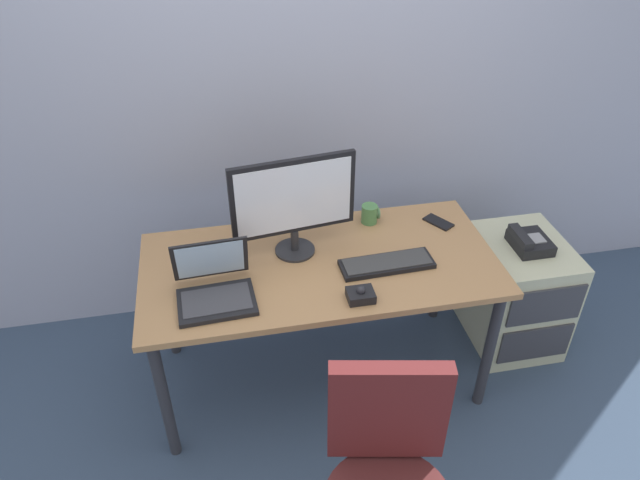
{
  "coord_description": "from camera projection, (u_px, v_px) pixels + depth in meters",
  "views": [
    {
      "loc": [
        -0.4,
        -2.02,
        2.32
      ],
      "look_at": [
        0.0,
        0.0,
        0.85
      ],
      "focal_mm": 33.08,
      "sensor_mm": 36.0,
      "label": 1
    }
  ],
  "objects": [
    {
      "name": "desk_phone",
      "position": [
        529.0,
        242.0,
        2.88
      ],
      "size": [
        0.17,
        0.2,
        0.09
      ],
      "color": "black",
      "rests_on": "file_cabinet"
    },
    {
      "name": "file_cabinet",
      "position": [
        516.0,
        292.0,
        3.09
      ],
      "size": [
        0.42,
        0.53,
        0.6
      ],
      "color": "beige",
      "rests_on": "ground"
    },
    {
      "name": "coffee_mug",
      "position": [
        370.0,
        214.0,
        2.83
      ],
      "size": [
        0.09,
        0.08,
        0.09
      ],
      "color": "#4C8347",
      "rests_on": "desk"
    },
    {
      "name": "laptop",
      "position": [
        214.0,
        286.0,
        2.38
      ],
      "size": [
        0.32,
        0.3,
        0.23
      ],
      "color": "black",
      "rests_on": "desk"
    },
    {
      "name": "back_wall",
      "position": [
        290.0,
        58.0,
        2.78
      ],
      "size": [
        6.0,
        0.1,
        2.8
      ],
      "primitive_type": "cube",
      "color": "#9FA3B8",
      "rests_on": "ground"
    },
    {
      "name": "keyboard",
      "position": [
        387.0,
        264.0,
        2.57
      ],
      "size": [
        0.42,
        0.15,
        0.03
      ],
      "color": "black",
      "rests_on": "desk"
    },
    {
      "name": "monitor_main",
      "position": [
        294.0,
        201.0,
        2.51
      ],
      "size": [
        0.55,
        0.18,
        0.46
      ],
      "color": "#262628",
      "rests_on": "desk"
    },
    {
      "name": "desk",
      "position": [
        320.0,
        275.0,
        2.64
      ],
      "size": [
        1.57,
        0.75,
        0.73
      ],
      "color": "#A97A4C",
      "rests_on": "ground"
    },
    {
      "name": "ground_plane",
      "position": [
        320.0,
        374.0,
        3.02
      ],
      "size": [
        8.0,
        8.0,
        0.0
      ],
      "primitive_type": "plane",
      "color": "#35465D"
    },
    {
      "name": "cell_phone",
      "position": [
        438.0,
        222.0,
        2.85
      ],
      "size": [
        0.13,
        0.16,
        0.01
      ],
      "primitive_type": "cube",
      "rotation": [
        0.0,
        0.0,
        0.57
      ],
      "color": "black",
      "rests_on": "desk"
    },
    {
      "name": "trackball_mouse",
      "position": [
        361.0,
        295.0,
        2.38
      ],
      "size": [
        0.11,
        0.09,
        0.07
      ],
      "color": "black",
      "rests_on": "desk"
    }
  ]
}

